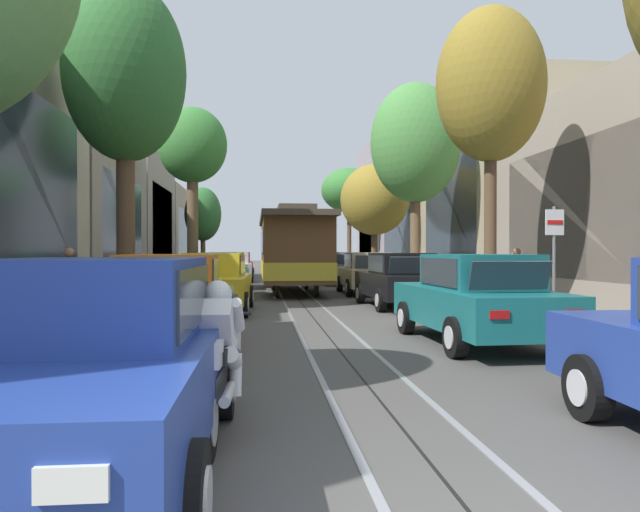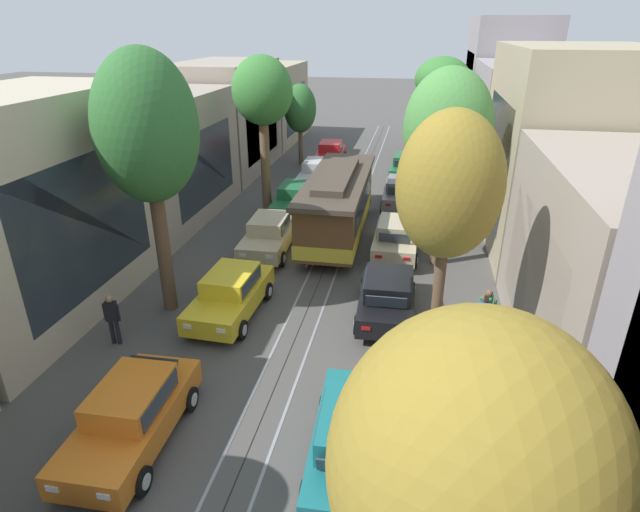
# 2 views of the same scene
# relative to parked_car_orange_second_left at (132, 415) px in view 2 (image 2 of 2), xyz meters

# --- Properties ---
(ground_plane) EXTENTS (160.00, 160.00, 0.00)m
(ground_plane) POSITION_rel_parked_car_orange_second_left_xyz_m (2.78, 12.16, -0.80)
(ground_plane) COLOR #4C4947
(trolley_track_rails) EXTENTS (1.14, 56.46, 0.01)m
(trolley_track_rails) POSITION_rel_parked_car_orange_second_left_xyz_m (2.78, 15.01, -0.79)
(trolley_track_rails) COLOR gray
(trolley_track_rails) RESTS_ON ground
(building_facade_left) EXTENTS (5.66, 48.16, 7.73)m
(building_facade_left) POSITION_rel_parked_car_orange_second_left_xyz_m (-6.64, 14.36, 2.67)
(building_facade_left) COLOR tan
(building_facade_left) RESTS_ON ground
(building_facade_right) EXTENTS (5.99, 48.16, 9.75)m
(building_facade_right) POSITION_rel_parked_car_orange_second_left_xyz_m (12.20, 16.36, 3.35)
(building_facade_right) COLOR gray
(building_facade_right) RESTS_ON ground
(parked_car_orange_second_left) EXTENTS (2.07, 4.39, 1.58)m
(parked_car_orange_second_left) POSITION_rel_parked_car_orange_second_left_xyz_m (0.00, 0.00, 0.00)
(parked_car_orange_second_left) COLOR orange
(parked_car_orange_second_left) RESTS_ON ground
(parked_car_yellow_mid_left) EXTENTS (2.10, 4.40, 1.58)m
(parked_car_yellow_mid_left) POSITION_rel_parked_car_orange_second_left_xyz_m (0.25, 6.14, 0.00)
(parked_car_yellow_mid_left) COLOR gold
(parked_car_yellow_mid_left) RESTS_ON ground
(parked_car_beige_fourth_left) EXTENTS (2.10, 4.40, 1.58)m
(parked_car_beige_fourth_left) POSITION_rel_parked_car_orange_second_left_xyz_m (0.06, 11.59, 0.00)
(parked_car_beige_fourth_left) COLOR #C1B28E
(parked_car_beige_fourth_left) RESTS_ON ground
(parked_car_green_fifth_left) EXTENTS (2.04, 4.38, 1.58)m
(parked_car_green_fifth_left) POSITION_rel_parked_car_orange_second_left_xyz_m (0.02, 16.70, 0.00)
(parked_car_green_fifth_left) COLOR #1E6038
(parked_car_green_fifth_left) RESTS_ON ground
(parked_car_silver_sixth_left) EXTENTS (2.07, 4.39, 1.58)m
(parked_car_silver_sixth_left) POSITION_rel_parked_car_orange_second_left_xyz_m (0.13, 21.97, 0.00)
(parked_car_silver_sixth_left) COLOR #B7B7BC
(parked_car_silver_sixth_left) RESTS_ON ground
(parked_car_red_far_left) EXTENTS (2.12, 4.41, 1.58)m
(parked_car_red_far_left) POSITION_rel_parked_car_orange_second_left_xyz_m (0.08, 27.45, 0.00)
(parked_car_red_far_left) COLOR red
(parked_car_red_far_left) RESTS_ON ground
(parked_car_teal_second_right) EXTENTS (2.11, 4.41, 1.58)m
(parked_car_teal_second_right) POSITION_rel_parked_car_orange_second_left_xyz_m (5.27, 0.25, 0.00)
(parked_car_teal_second_right) COLOR #196B70
(parked_car_teal_second_right) RESTS_ON ground
(parked_car_black_mid_right) EXTENTS (2.10, 4.40, 1.58)m
(parked_car_black_mid_right) POSITION_rel_parked_car_orange_second_left_xyz_m (5.53, 7.03, 0.00)
(parked_car_black_mid_right) COLOR black
(parked_car_black_mid_right) RESTS_ON ground
(parked_car_beige_fourth_right) EXTENTS (2.02, 4.37, 1.58)m
(parked_car_beige_fourth_right) POSITION_rel_parked_car_orange_second_left_xyz_m (5.55, 12.38, 0.00)
(parked_car_beige_fourth_right) COLOR #C1B28E
(parked_car_beige_fourth_right) RESTS_ON ground
(parked_car_grey_fifth_right) EXTENTS (2.02, 4.37, 1.58)m
(parked_car_grey_fifth_right) POSITION_rel_parked_car_orange_second_left_xyz_m (5.46, 18.94, 0.00)
(parked_car_grey_fifth_right) COLOR slate
(parked_car_grey_fifth_right) RESTS_ON ground
(parked_car_green_sixth_right) EXTENTS (2.12, 4.41, 1.58)m
(parked_car_green_sixth_right) POSITION_rel_parked_car_orange_second_left_xyz_m (5.53, 24.72, 0.00)
(parked_car_green_sixth_right) COLOR #1E6038
(parked_car_green_sixth_right) RESTS_ON ground
(street_tree_kerb_left_second) EXTENTS (3.14, 3.42, 8.72)m
(street_tree_kerb_left_second) POSITION_rel_parked_car_orange_second_left_xyz_m (-2.04, 6.15, 5.47)
(street_tree_kerb_left_second) COLOR brown
(street_tree_kerb_left_second) RESTS_ON ground
(street_tree_kerb_left_mid) EXTENTS (3.02, 2.44, 7.95)m
(street_tree_kerb_left_mid) POSITION_rel_parked_car_orange_second_left_xyz_m (-1.46, 16.49, 5.31)
(street_tree_kerb_left_mid) COLOR brown
(street_tree_kerb_left_mid) RESTS_ON ground
(street_tree_kerb_left_fourth) EXTENTS (2.24, 2.30, 5.56)m
(street_tree_kerb_left_fourth) POSITION_rel_parked_car_orange_second_left_xyz_m (-2.01, 27.04, 3.07)
(street_tree_kerb_left_fourth) COLOR brown
(street_tree_kerb_left_fourth) RESTS_ON ground
(street_tree_kerb_right_near) EXTENTS (3.24, 3.10, 6.70)m
(street_tree_kerb_right_near) POSITION_rel_parked_car_orange_second_left_xyz_m (7.03, -4.11, 3.99)
(street_tree_kerb_right_near) COLOR #4C3826
(street_tree_kerb_right_near) RESTS_ON ground
(street_tree_kerb_right_second) EXTENTS (2.62, 2.39, 7.51)m
(street_tree_kerb_right_second) POSITION_rel_parked_car_orange_second_left_xyz_m (7.01, 3.93, 4.80)
(street_tree_kerb_right_second) COLOR brown
(street_tree_kerb_right_second) RESTS_ON ground
(street_tree_kerb_right_mid) EXTENTS (3.35, 2.99, 7.89)m
(street_tree_kerb_right_mid) POSITION_rel_parked_car_orange_second_left_xyz_m (7.24, 11.66, 4.82)
(street_tree_kerb_right_mid) COLOR brown
(street_tree_kerb_right_mid) RESTS_ON ground
(street_tree_kerb_right_fourth) EXTENTS (3.50, 3.73, 6.11)m
(street_tree_kerb_right_fourth) POSITION_rel_parked_car_orange_second_left_xyz_m (7.35, 20.11, 3.47)
(street_tree_kerb_right_fourth) COLOR brown
(street_tree_kerb_right_fourth) RESTS_ON ground
(street_tree_kerb_right_far) EXTENTS (3.80, 3.75, 7.25)m
(street_tree_kerb_right_far) POSITION_rel_parked_car_orange_second_left_xyz_m (7.51, 29.70, 4.92)
(street_tree_kerb_right_far) COLOR brown
(street_tree_kerb_right_far) RESTS_ON ground
(cable_car_trolley) EXTENTS (2.63, 9.15, 3.28)m
(cable_car_trolley) POSITION_rel_parked_car_orange_second_left_xyz_m (2.78, 13.35, 0.86)
(cable_car_trolley) COLOR brown
(cable_car_trolley) RESTS_ON ground
(pedestrian_on_left_pavement) EXTENTS (0.55, 0.32, 1.71)m
(pedestrian_on_left_pavement) POSITION_rel_parked_car_orange_second_left_xyz_m (-2.72, 3.73, 0.17)
(pedestrian_on_left_pavement) COLOR black
(pedestrian_on_left_pavement) RESTS_ON ground
(pedestrian_on_right_pavement) EXTENTS (0.55, 0.42, 1.63)m
(pedestrian_on_right_pavement) POSITION_rel_parked_car_orange_second_left_xyz_m (8.75, 6.45, 0.12)
(pedestrian_on_right_pavement) COLOR slate
(pedestrian_on_right_pavement) RESTS_ON ground
(pedestrian_crossing_far) EXTENTS (0.55, 0.42, 1.73)m
(pedestrian_crossing_far) POSITION_rel_parked_car_orange_second_left_xyz_m (8.56, 5.89, 0.18)
(pedestrian_crossing_far) COLOR black
(pedestrian_crossing_far) RESTS_ON ground
(street_sign_post) EXTENTS (0.36, 0.07, 2.47)m
(street_sign_post) POSITION_rel_parked_car_orange_second_left_xyz_m (6.96, 0.74, 0.75)
(street_sign_post) COLOR slate
(street_sign_post) RESTS_ON ground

